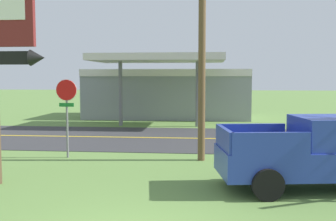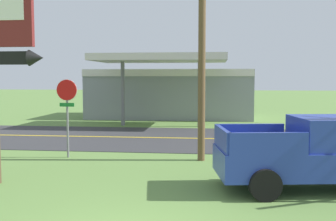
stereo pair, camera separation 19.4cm
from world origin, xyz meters
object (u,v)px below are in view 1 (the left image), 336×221
Objects in this scene: stop_sign at (67,104)px; gas_station at (168,92)px; pickup_blue_parked_on_lawn at (318,154)px; utility_pole at (202,28)px.

gas_station is at bearing 82.14° from stop_sign.
gas_station is (2.19, 15.86, -0.08)m from stop_sign.
stop_sign is at bearing 157.42° from pickup_blue_parked_on_lawn.
gas_station is at bearing 107.37° from pickup_blue_parked_on_lawn.
utility_pole is 16.31m from gas_station.
pickup_blue_parked_on_lawn is (8.22, -3.42, -1.06)m from stop_sign.
gas_station is 2.21× the size of pickup_blue_parked_on_lawn.
pickup_blue_parked_on_lawn is at bearing -72.63° from gas_station.
utility_pole is at bearing 0.61° from stop_sign.
gas_station is at bearing 100.14° from utility_pole.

